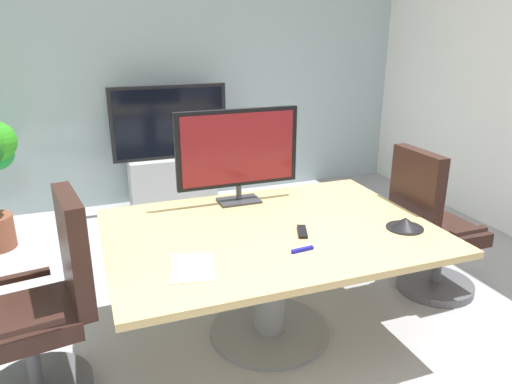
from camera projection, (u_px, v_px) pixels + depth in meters
The scene contains 11 objects.
ground_plane at pixel (293, 351), 2.92m from camera, with size 7.17×7.17×0.00m, color #99999E.
wall_back_glass_partition at pixel (177, 71), 5.19m from camera, with size 5.36×0.10×2.82m, color #9EB2B7.
conference_table at pixel (270, 254), 2.91m from camera, with size 1.92×1.38×0.73m.
office_chair_left at pixel (47, 316), 2.47m from camera, with size 0.63×0.61×1.09m.
office_chair_right at pixel (431, 235), 3.43m from camera, with size 0.60×0.57×1.09m.
tv_monitor at pixel (238, 151), 3.19m from camera, with size 0.84×0.18×0.64m.
wall_display_unit at pixel (172, 167), 5.13m from camera, with size 1.20×0.36×1.31m.
conference_phone at pixel (405, 224), 2.85m from camera, with size 0.22×0.22×0.07m.
remote_control at pixel (302, 232), 2.79m from camera, with size 0.05×0.17×0.02m, color black.
whiteboard_marker at pixel (302, 250), 2.57m from camera, with size 0.13×0.02×0.02m, color #1919A5.
paper_notepad at pixel (193, 268), 2.39m from camera, with size 0.21×0.30×0.01m, color white.
Camera 1 is at (-1.06, -2.21, 1.87)m, focal length 33.68 mm.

